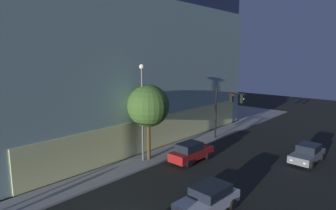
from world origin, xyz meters
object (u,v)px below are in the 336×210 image
at_px(modern_building, 95,63).
at_px(car_silver, 208,199).
at_px(sidewalk_tree, 148,106).
at_px(traffic_light_far_corner, 227,104).
at_px(street_lamp_sidewalk, 142,102).
at_px(car_grey, 307,153).
at_px(car_red, 191,152).

relative_size(modern_building, car_silver, 7.31).
bearing_deg(car_silver, sidewalk_tree, 67.67).
relative_size(sidewalk_tree, car_silver, 1.52).
xyz_separation_m(modern_building, car_silver, (-7.05, -21.75, -7.63)).
relative_size(modern_building, traffic_light_far_corner, 5.53).
relative_size(street_lamp_sidewalk, car_grey, 1.92).
distance_m(street_lamp_sidewalk, car_grey, 15.28).
relative_size(modern_building, car_red, 7.19).
relative_size(modern_building, sidewalk_tree, 4.81).
xyz_separation_m(car_silver, car_grey, (12.74, -1.92, -0.04)).
height_order(modern_building, traffic_light_far_corner, modern_building).
bearing_deg(street_lamp_sidewalk, car_grey, -48.13).
xyz_separation_m(street_lamp_sidewalk, car_red, (3.00, -3.03, -4.57)).
xyz_separation_m(modern_building, traffic_light_far_corner, (6.26, -15.06, -4.24)).
height_order(street_lamp_sidewalk, car_silver, street_lamp_sidewalk).
bearing_deg(traffic_light_far_corner, sidewalk_tree, 167.66).
xyz_separation_m(street_lamp_sidewalk, car_grey, (9.72, -10.84, -4.65)).
distance_m(sidewalk_tree, car_red, 5.59).
xyz_separation_m(traffic_light_far_corner, sidewalk_tree, (-9.69, 2.12, 0.78)).
distance_m(sidewalk_tree, car_grey, 14.69).
xyz_separation_m(modern_building, street_lamp_sidewalk, (-4.03, -12.82, -3.02)).
bearing_deg(traffic_light_far_corner, modern_building, 112.58).
relative_size(street_lamp_sidewalk, car_silver, 1.92).
relative_size(traffic_light_far_corner, sidewalk_tree, 0.87).
bearing_deg(car_red, traffic_light_far_corner, 6.17).
distance_m(modern_building, car_grey, 25.52).
xyz_separation_m(traffic_light_far_corner, car_grey, (-0.57, -8.60, -3.43)).
bearing_deg(car_silver, traffic_light_far_corner, 26.66).
distance_m(street_lamp_sidewalk, sidewalk_tree, 0.75).
relative_size(traffic_light_far_corner, car_red, 1.30).
relative_size(traffic_light_far_corner, street_lamp_sidewalk, 0.69).
xyz_separation_m(car_silver, car_red, (6.01, 5.89, 0.04)).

